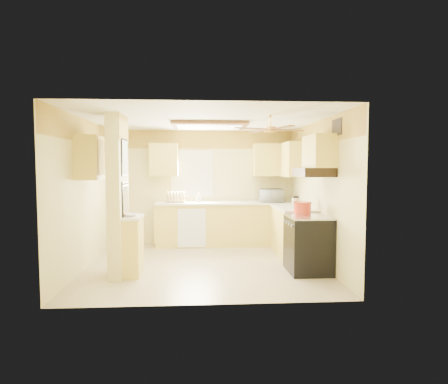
{
  "coord_description": "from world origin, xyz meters",
  "views": [
    {
      "loc": [
        -0.08,
        -6.43,
        1.72
      ],
      "look_at": [
        0.36,
        0.35,
        1.25
      ],
      "focal_mm": 30.0,
      "sensor_mm": 36.0,
      "label": 1
    }
  ],
  "objects": [
    {
      "name": "floor",
      "position": [
        0.0,
        0.0,
        0.0
      ],
      "size": [
        4.0,
        4.0,
        0.0
      ],
      "primitive_type": "plane",
      "color": "tan",
      "rests_on": "ground"
    },
    {
      "name": "ceiling",
      "position": [
        0.0,
        0.0,
        2.5
      ],
      "size": [
        4.0,
        4.0,
        0.0
      ],
      "primitive_type": "plane",
      "rotation": [
        3.14,
        0.0,
        0.0
      ],
      "color": "white",
      "rests_on": "wall_back"
    },
    {
      "name": "microwave",
      "position": [
        1.47,
        1.58,
        1.08
      ],
      "size": [
        0.52,
        0.36,
        0.28
      ],
      "primitive_type": "imported",
      "rotation": [
        0.0,
        0.0,
        3.1
      ],
      "color": "white",
      "rests_on": "countertop_back"
    },
    {
      "name": "wallpaper_border",
      "position": [
        0.0,
        1.88,
        2.3
      ],
      "size": [
        4.0,
        0.02,
        0.4
      ],
      "primitive_type": "cube",
      "color": "yellow",
      "rests_on": "wall_back"
    },
    {
      "name": "range_hood",
      "position": [
        1.74,
        -0.55,
        1.62
      ],
      "size": [
        0.5,
        0.76,
        0.14
      ],
      "primitive_type": "cube",
      "color": "black",
      "rests_on": "upper_cab_over_stove"
    },
    {
      "name": "bowl",
      "position": [
        -1.14,
        -0.63,
        0.96
      ],
      "size": [
        0.22,
        0.22,
        0.05
      ],
      "primitive_type": "imported",
      "rotation": [
        0.0,
        0.0,
        0.15
      ],
      "color": "white",
      "rests_on": "ledge_top"
    },
    {
      "name": "dish_rack",
      "position": [
        -0.6,
        1.6,
        1.02
      ],
      "size": [
        0.42,
        0.33,
        0.23
      ],
      "color": "tan",
      "rests_on": "countertop_back"
    },
    {
      "name": "upper_cab_right",
      "position": [
        1.82,
        1.25,
        1.85
      ],
      "size": [
        0.35,
        1.0,
        0.7
      ],
      "primitive_type": "cube",
      "color": "#D8C252",
      "rests_on": "wall_right"
    },
    {
      "name": "wall_left",
      "position": [
        -2.0,
        0.0,
        1.25
      ],
      "size": [
        0.0,
        3.8,
        3.8
      ],
      "primitive_type": "plane",
      "rotation": [
        1.57,
        0.0,
        1.57
      ],
      "color": "#DFD288",
      "rests_on": "floor"
    },
    {
      "name": "countertop_right",
      "position": [
        1.69,
        0.6,
        0.92
      ],
      "size": [
        0.64,
        1.44,
        0.04
      ],
      "primitive_type": "cube",
      "color": "white",
      "rests_on": "lower_cabinets_right"
    },
    {
      "name": "countertop_back",
      "position": [
        0.5,
        1.59,
        0.92
      ],
      "size": [
        3.04,
        0.64,
        0.04
      ],
      "primitive_type": "cube",
      "color": "white",
      "rests_on": "lower_cabinets_back"
    },
    {
      "name": "lower_cabinets_back",
      "position": [
        0.5,
        1.6,
        0.45
      ],
      "size": [
        3.0,
        0.6,
        0.9
      ],
      "primitive_type": "cube",
      "color": "#D8C252",
      "rests_on": "floor"
    },
    {
      "name": "kettle",
      "position": [
        1.67,
        0.24,
        1.05
      ],
      "size": [
        0.15,
        0.15,
        0.23
      ],
      "color": "silver",
      "rests_on": "countertop_right"
    },
    {
      "name": "wall_back",
      "position": [
        0.0,
        1.9,
        1.25
      ],
      "size": [
        4.0,
        0.0,
        4.0
      ],
      "primitive_type": "plane",
      "rotation": [
        1.57,
        0.0,
        0.0
      ],
      "color": "#DFD288",
      "rests_on": "floor"
    },
    {
      "name": "upper_cab_back_right",
      "position": [
        1.55,
        1.72,
        1.85
      ],
      "size": [
        0.9,
        0.35,
        0.7
      ],
      "primitive_type": "cube",
      "color": "#D8C252",
      "rests_on": "wall_back"
    },
    {
      "name": "wall_front",
      "position": [
        0.0,
        -1.9,
        1.25
      ],
      "size": [
        4.0,
        0.0,
        4.0
      ],
      "primitive_type": "plane",
      "rotation": [
        -1.57,
        0.0,
        0.0
      ],
      "color": "#DFD288",
      "rests_on": "floor"
    },
    {
      "name": "wall_right",
      "position": [
        2.0,
        0.0,
        1.25
      ],
      "size": [
        0.0,
        3.8,
        3.8
      ],
      "primitive_type": "plane",
      "rotation": [
        1.57,
        0.0,
        -1.57
      ],
      "color": "#DFD288",
      "rests_on": "floor"
    },
    {
      "name": "ledge_top",
      "position": [
        -1.13,
        -0.55,
        0.92
      ],
      "size": [
        0.28,
        0.58,
        0.04
      ],
      "primitive_type": "cube",
      "color": "white",
      "rests_on": "partition_ledge"
    },
    {
      "name": "poster_menu",
      "position": [
        -1.24,
        -0.55,
        1.85
      ],
      "size": [
        0.02,
        0.42,
        0.57
      ],
      "color": "black",
      "rests_on": "partition_column"
    },
    {
      "name": "partition_column",
      "position": [
        -1.35,
        -0.55,
        1.25
      ],
      "size": [
        0.2,
        0.7,
        2.5
      ],
      "primitive_type": "cube",
      "color": "#DFD288",
      "rests_on": "floor"
    },
    {
      "name": "poster_nashville",
      "position": [
        -1.24,
        -0.55,
        1.2
      ],
      "size": [
        0.02,
        0.42,
        0.57
      ],
      "color": "black",
      "rests_on": "partition_column"
    },
    {
      "name": "dutch_oven",
      "position": [
        1.64,
        -0.29,
        1.02
      ],
      "size": [
        0.31,
        0.31,
        0.2
      ],
      "color": "red",
      "rests_on": "stove"
    },
    {
      "name": "window",
      "position": [
        -0.25,
        1.89,
        1.55
      ],
      "size": [
        0.92,
        0.02,
        1.02
      ],
      "color": "white",
      "rests_on": "wall_back"
    },
    {
      "name": "ceiling_fan",
      "position": [
        1.0,
        -0.7,
        2.29
      ],
      "size": [
        1.15,
        1.15,
        0.26
      ],
      "color": "gold",
      "rests_on": "ceiling"
    },
    {
      "name": "utensil_crock",
      "position": [
        -0.11,
        1.7,
        1.01
      ],
      "size": [
        0.1,
        0.1,
        0.21
      ],
      "color": "white",
      "rests_on": "countertop_back"
    },
    {
      "name": "upper_cab_left_wall",
      "position": [
        -1.82,
        -0.25,
        1.85
      ],
      "size": [
        0.35,
        0.75,
        0.7
      ],
      "primitive_type": "cube",
      "color": "#D8C252",
      "rests_on": "wall_left"
    },
    {
      "name": "dishwasher_panel",
      "position": [
        -0.25,
        1.29,
        0.43
      ],
      "size": [
        0.58,
        0.02,
        0.8
      ],
      "primitive_type": "cube",
      "color": "white",
      "rests_on": "lower_cabinets_back"
    },
    {
      "name": "lower_cabinets_right",
      "position": [
        1.7,
        0.6,
        0.45
      ],
      "size": [
        0.6,
        1.4,
        0.9
      ],
      "primitive_type": "cube",
      "color": "#D8C252",
      "rests_on": "floor"
    },
    {
      "name": "stove",
      "position": [
        1.67,
        -0.55,
        0.46
      ],
      "size": [
        0.68,
        0.77,
        0.92
      ],
      "color": "black",
      "rests_on": "floor"
    },
    {
      "name": "ceiling_light_panel",
      "position": [
        0.1,
        0.5,
        2.46
      ],
      "size": [
        1.35,
        0.95,
        0.06
      ],
      "color": "brown",
      "rests_on": "ceiling"
    },
    {
      "name": "upper_cab_back_left",
      "position": [
        -0.85,
        1.72,
        1.85
      ],
      "size": [
        0.6,
        0.35,
        0.7
      ],
      "primitive_type": "cube",
      "color": "#D8C252",
      "rests_on": "wall_back"
    },
    {
      "name": "partition_ledge",
      "position": [
        -1.13,
        -0.55,
        0.45
      ],
      "size": [
        0.25,
        0.55,
        0.9
      ],
      "primitive_type": "cube",
      "color": "#D8C252",
      "rests_on": "floor"
    },
    {
      "name": "vent_grate",
      "position": [
        1.98,
        -0.9,
        2.3
      ],
      "size": [
        0.02,
        0.4,
        0.25
      ],
      "primitive_type": "cube",
      "color": "black",
      "rests_on": "wall_right"
    },
    {
      "name": "upper_cab_over_stove",
      "position": [
        1.82,
        -0.55,
        1.95
      ],
      "size": [
        0.35,
        0.76,
        0.52
      ],
      "primitive_type": "cube",
      "color": "#D8C252",
      "rests_on": "wall_right"
    }
  ]
}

